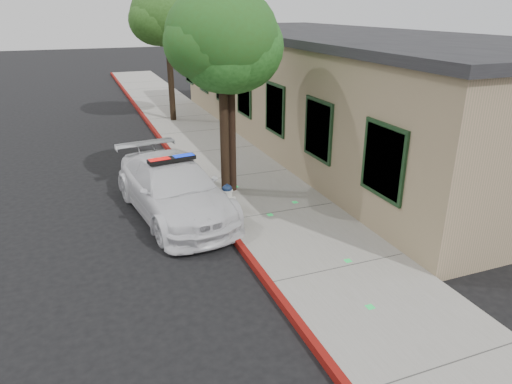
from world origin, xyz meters
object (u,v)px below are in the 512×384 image
Objects in this scene: street_tree_near at (230,52)px; street_tree_far at (167,18)px; clapboard_building at (337,88)px; police_car at (174,188)px; street_tree_mid at (222,40)px; fire_hydrant at (227,198)px.

street_tree_near is 9.55m from street_tree_far.
clapboard_building is 7.27m from street_tree_near.
police_car is 11.21m from street_tree_far.
police_car is 3.86m from street_tree_near.
street_tree_far is (-5.44, 5.45, 2.50)m from clapboard_building.
clapboard_building is 3.78× the size of street_tree_mid.
police_car is at bearing 153.75° from fire_hydrant.
street_tree_near is 0.42m from street_tree_mid.
street_tree_mid is 9.67m from street_tree_far.
fire_hydrant is 0.14× the size of street_tree_near.
street_tree_far is at bearing 86.81° from street_tree_mid.
street_tree_near is (-5.72, -4.07, 1.89)m from clapboard_building.
fire_hydrant is 0.13× the size of street_tree_far.
street_tree_near is 0.94× the size of street_tree_mid.
street_tree_mid is at bearing 74.69° from fire_hydrant.
fire_hydrant is (1.25, -0.64, -0.21)m from police_car.
street_tree_far reaches higher than fire_hydrant.
police_car is 3.98m from street_tree_mid.
fire_hydrant is 4.02m from street_tree_mid.
street_tree_near is 0.87× the size of street_tree_far.
fire_hydrant is at bearing -94.73° from street_tree_far.
street_tree_far reaches higher than street_tree_mid.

